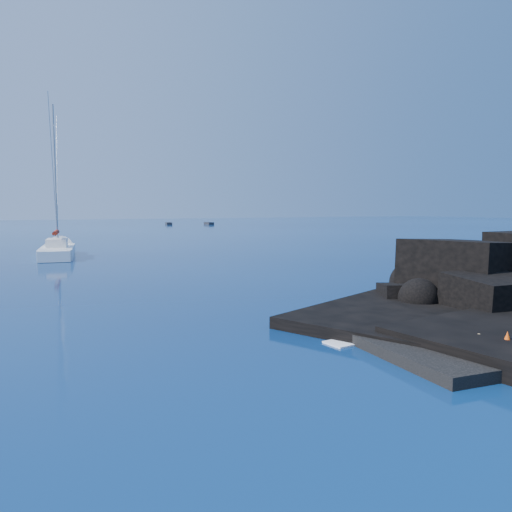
{
  "coord_description": "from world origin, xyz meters",
  "views": [
    {
      "loc": [
        -9.77,
        -10.31,
        4.49
      ],
      "look_at": [
        2.18,
        12.67,
        2.0
      ],
      "focal_mm": 35.0,
      "sensor_mm": 36.0,
      "label": 1
    }
  ],
  "objects_px": {
    "marker_cone": "(507,340)",
    "distant_boat_a": "(169,225)",
    "distant_boat_b": "(209,224)",
    "sailboat": "(58,257)",
    "sunbather": "(472,340)"
  },
  "relations": [
    {
      "from": "sailboat",
      "to": "marker_cone",
      "type": "xyz_separation_m",
      "value": [
        8.34,
        -39.77,
        0.61
      ]
    },
    {
      "from": "marker_cone",
      "to": "distant_boat_b",
      "type": "xyz_separation_m",
      "value": [
        39.06,
        119.55,
        -0.61
      ]
    },
    {
      "from": "sunbather",
      "to": "distant_boat_b",
      "type": "bearing_deg",
      "value": 55.4
    },
    {
      "from": "sunbather",
      "to": "marker_cone",
      "type": "relative_size",
      "value": 3.5
    },
    {
      "from": "sunbather",
      "to": "marker_cone",
      "type": "bearing_deg",
      "value": -64.19
    },
    {
      "from": "marker_cone",
      "to": "distant_boat_b",
      "type": "height_order",
      "value": "marker_cone"
    },
    {
      "from": "marker_cone",
      "to": "distant_boat_a",
      "type": "relative_size",
      "value": 0.12
    },
    {
      "from": "marker_cone",
      "to": "distant_boat_a",
      "type": "bearing_deg",
      "value": 76.87
    },
    {
      "from": "distant_boat_a",
      "to": "distant_boat_b",
      "type": "height_order",
      "value": "distant_boat_b"
    },
    {
      "from": "marker_cone",
      "to": "distant_boat_b",
      "type": "distance_m",
      "value": 125.77
    },
    {
      "from": "sailboat",
      "to": "marker_cone",
      "type": "height_order",
      "value": "sailboat"
    },
    {
      "from": "sailboat",
      "to": "distant_boat_b",
      "type": "height_order",
      "value": "sailboat"
    },
    {
      "from": "distant_boat_a",
      "to": "distant_boat_b",
      "type": "xyz_separation_m",
      "value": [
        10.16,
        -4.35,
        0.0
      ]
    },
    {
      "from": "sunbather",
      "to": "marker_cone",
      "type": "height_order",
      "value": "marker_cone"
    },
    {
      "from": "distant_boat_b",
      "to": "sunbather",
      "type": "bearing_deg",
      "value": -104.33
    }
  ]
}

